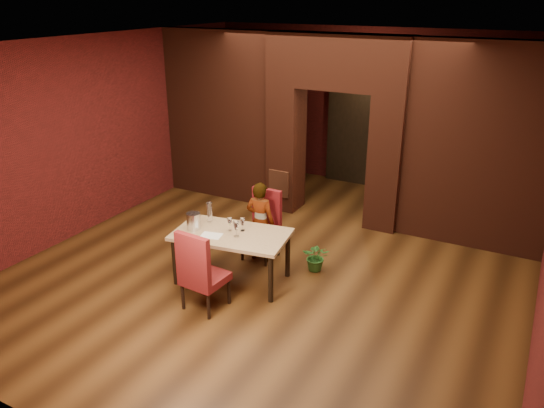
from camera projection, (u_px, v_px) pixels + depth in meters
The scene contains 24 objects.
floor at pixel (282, 261), 8.09m from camera, with size 8.00×8.00×0.00m, color #4A2C12.
ceiling at pixel (284, 43), 6.90m from camera, with size 7.00×8.00×0.04m, color silver.
wall_back at pixel (372, 109), 10.77m from camera, with size 7.00×0.04×3.20m, color maroon.
wall_front at pixel (55, 291), 4.23m from camera, with size 7.00×0.04×3.20m, color maroon.
wall_left at pixel (100, 132), 9.03m from camera, with size 0.04×8.00×3.20m, color maroon.
pillar_left at pixel (286, 148), 9.72m from camera, with size 0.55×0.55×2.30m, color maroon.
pillar_right at pixel (387, 163), 8.88m from camera, with size 0.55×0.55×2.30m, color maroon.
lintel at pixel (339, 62), 8.71m from camera, with size 2.45×0.55×0.90m, color maroon.
wing_wall_left at pixel (221, 116), 10.17m from camera, with size 2.27×0.35×3.20m, color maroon.
wing_wall_right at pixel (480, 148), 8.10m from camera, with size 2.27×0.35×3.20m, color maroon.
vent_panel at pixel (279, 184), 9.70m from camera, with size 0.40×0.03×0.50m, color #994C2C.
rear_door at pixel (351, 134), 11.10m from camera, with size 0.90×0.08×2.10m, color black.
rear_door_frame at pixel (350, 134), 11.07m from camera, with size 1.02×0.04×2.22m, color black.
dining_table at pixel (232, 257), 7.42m from camera, with size 1.57×0.88×0.73m, color tan.
chair_far at pixel (260, 226), 8.00m from camera, with size 0.48×0.48×1.06m, color maroon.
chair_near at pixel (205, 269), 6.72m from camera, with size 0.50×0.50×1.10m, color maroon.
person_seated at pixel (260, 222), 7.92m from camera, with size 0.45×0.30×1.25m, color white.
wine_glass_a at pixel (230, 225), 7.32m from camera, with size 0.08×0.08×0.18m, color white, non-canonical shape.
wine_glass_b at pixel (242, 225), 7.32m from camera, with size 0.07×0.07×0.18m, color white, non-canonical shape.
wine_glass_c at pixel (236, 229), 7.14m from camera, with size 0.09×0.09×0.22m, color white, non-canonical shape.
tasting_sheet at pixel (211, 236), 7.20m from camera, with size 0.28×0.21×0.00m, color white.
wine_bucket at pixel (194, 221), 7.36m from camera, with size 0.19×0.19×0.24m, color silver.
water_bottle at pixel (210, 212), 7.58m from camera, with size 0.07×0.07×0.32m, color white.
potted_plant at pixel (316, 257), 7.74m from camera, with size 0.39×0.34×0.43m, color #2A6525.
Camera 1 is at (3.26, -6.41, 3.82)m, focal length 35.00 mm.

